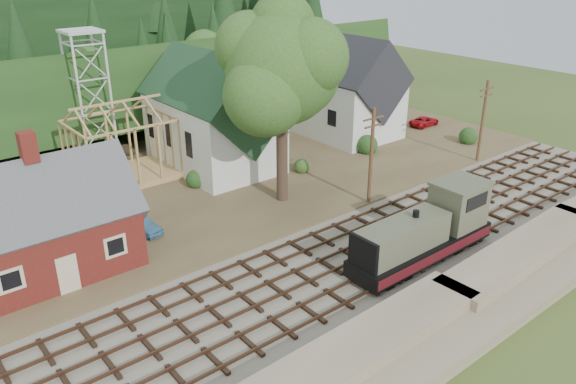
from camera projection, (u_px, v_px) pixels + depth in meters
ground at (353, 259)px, 37.25m from camera, size 140.00×140.00×0.00m
embankment at (461, 319)px, 31.21m from camera, size 64.00×5.00×1.60m
railroad_bed at (353, 258)px, 37.21m from camera, size 64.00×11.00×0.16m
village_flat at (209, 178)px, 49.96m from camera, size 64.00×26.00×0.30m
hillside at (102, 120)px, 67.06m from camera, size 70.00×28.96×12.74m
ridge at (57, 95)px, 78.42m from camera, size 80.00×20.00×12.00m
depot at (44, 227)px, 34.50m from camera, size 10.80×7.41×9.00m
church at (215, 115)px, 50.29m from camera, size 8.40×15.17×13.00m
farmhouse at (347, 93)px, 59.20m from camera, size 8.40×10.80×10.60m
timber_frame at (122, 147)px, 48.08m from camera, size 8.20×6.20×6.99m
lattice_tower at (84, 57)px, 49.62m from camera, size 3.20×3.20×12.12m
big_tree at (283, 76)px, 41.56m from camera, size 10.90×8.40×14.70m
telegraph_pole_near at (371, 155)px, 43.28m from camera, size 2.20×0.28×8.00m
telegraph_pole_far at (483, 120)px, 51.96m from camera, size 2.20×0.28×8.00m
locomotive at (427, 232)px, 36.44m from camera, size 11.36×2.84×4.56m
car_blue at (142, 224)px, 39.90m from camera, size 2.08×3.68×1.18m
car_green at (48, 277)px, 33.43m from camera, size 4.12×2.29×1.29m
car_red at (425, 121)px, 63.73m from camera, size 3.88×1.87×1.07m
patio_set at (52, 252)px, 33.23m from camera, size 2.23×2.23×2.48m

